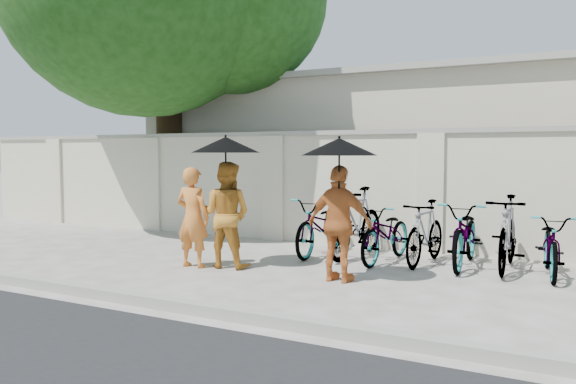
% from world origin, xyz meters
% --- Properties ---
extents(ground, '(80.00, 80.00, 0.00)m').
position_xyz_m(ground, '(0.00, 0.00, 0.00)').
color(ground, '#B9B7B2').
extents(kerb, '(40.00, 0.16, 0.12)m').
position_xyz_m(kerb, '(0.00, -1.70, 0.06)').
color(kerb, gray).
rests_on(kerb, ground).
extents(compound_wall, '(20.00, 0.30, 2.00)m').
position_xyz_m(compound_wall, '(1.00, 3.20, 1.00)').
color(compound_wall, beige).
rests_on(compound_wall, ground).
extents(building_behind, '(14.00, 6.00, 3.20)m').
position_xyz_m(building_behind, '(2.00, 7.00, 1.60)').
color(building_behind, '#B2AD9D').
rests_on(building_behind, ground).
extents(monk_left, '(0.55, 0.37, 1.47)m').
position_xyz_m(monk_left, '(-0.81, 0.24, 0.74)').
color(monk_left, orange).
rests_on(monk_left, ground).
extents(monk_center, '(0.82, 0.67, 1.55)m').
position_xyz_m(monk_center, '(-0.36, 0.46, 0.77)').
color(monk_center, '#C07B25').
rests_on(monk_center, ground).
extents(parasol_center, '(0.99, 0.99, 1.03)m').
position_xyz_m(parasol_center, '(-0.31, 0.38, 1.79)').
color(parasol_center, black).
rests_on(parasol_center, ground).
extents(monk_right, '(0.92, 0.45, 1.52)m').
position_xyz_m(monk_right, '(1.46, 0.36, 0.76)').
color(monk_right, '#BF672B').
rests_on(monk_right, ground).
extents(parasol_right, '(0.97, 0.97, 1.00)m').
position_xyz_m(parasol_right, '(1.48, 0.28, 1.75)').
color(parasol_right, black).
rests_on(parasol_right, ground).
extents(bike_0, '(0.64, 1.81, 0.95)m').
position_xyz_m(bike_0, '(0.46, 2.03, 0.47)').
color(bike_0, gray).
rests_on(bike_0, ground).
extents(bike_1, '(0.71, 1.91, 1.12)m').
position_xyz_m(bike_1, '(1.03, 2.11, 0.56)').
color(bike_1, gray).
rests_on(bike_1, ground).
extents(bike_2, '(0.75, 1.75, 0.89)m').
position_xyz_m(bike_2, '(1.61, 1.91, 0.45)').
color(bike_2, gray).
rests_on(bike_2, ground).
extents(bike_3, '(0.59, 1.64, 0.97)m').
position_xyz_m(bike_3, '(2.18, 2.00, 0.48)').
color(bike_3, gray).
rests_on(bike_3, ground).
extents(bike_4, '(0.70, 1.87, 0.97)m').
position_xyz_m(bike_4, '(2.75, 2.09, 0.49)').
color(bike_4, gray).
rests_on(bike_4, ground).
extents(bike_5, '(0.51, 1.79, 1.08)m').
position_xyz_m(bike_5, '(3.33, 2.06, 0.54)').
color(bike_5, gray).
rests_on(bike_5, ground).
extents(bike_6, '(0.76, 1.70, 0.86)m').
position_xyz_m(bike_6, '(3.90, 1.97, 0.43)').
color(bike_6, gray).
rests_on(bike_6, ground).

